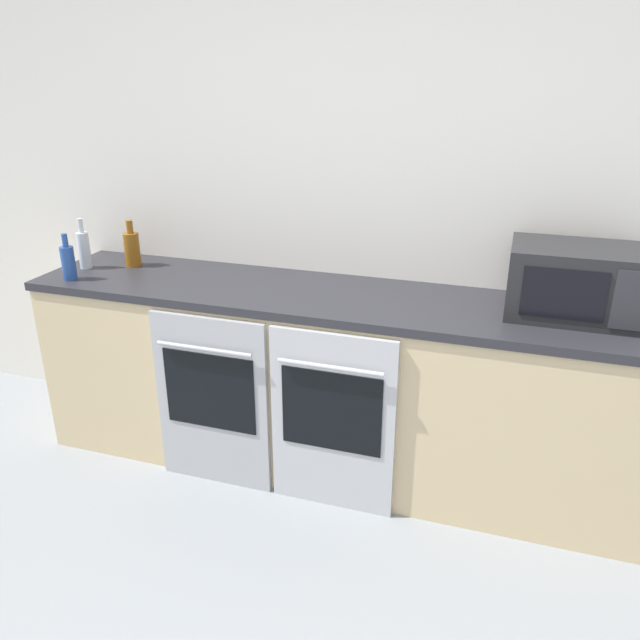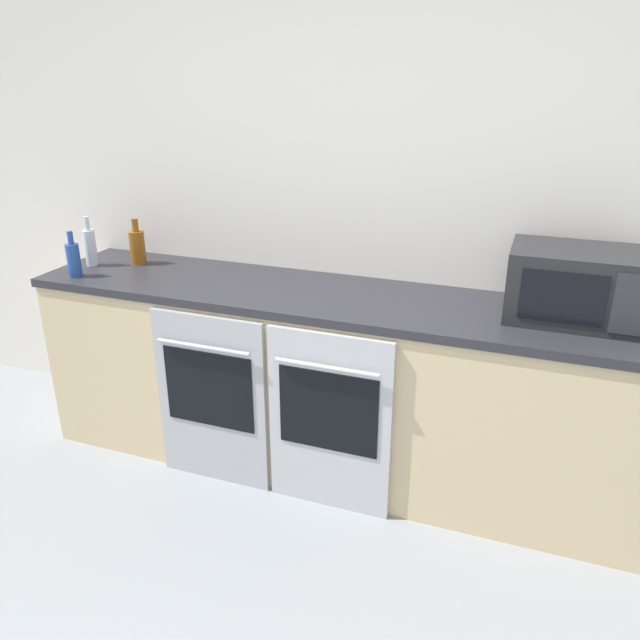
% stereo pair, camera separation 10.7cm
% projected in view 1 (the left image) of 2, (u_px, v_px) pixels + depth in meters
% --- Properties ---
extents(wall_back, '(10.00, 0.06, 2.60)m').
position_uv_depth(wall_back, '(368.00, 200.00, 3.00)').
color(wall_back, silver).
rests_on(wall_back, ground_plane).
extents(counter_back, '(3.09, 0.62, 0.93)m').
position_uv_depth(counter_back, '(347.00, 385.00, 3.02)').
color(counter_back, '#D1B789').
rests_on(counter_back, ground_plane).
extents(oven_left, '(0.57, 0.06, 0.87)m').
position_uv_depth(oven_left, '(212.00, 402.00, 2.92)').
color(oven_left, '#A8AAAF').
rests_on(oven_left, ground_plane).
extents(oven_right, '(0.57, 0.06, 0.87)m').
position_uv_depth(oven_right, '(332.00, 422.00, 2.75)').
color(oven_right, '#B7BABF').
rests_on(oven_right, ground_plane).
extents(microwave, '(0.52, 0.36, 0.30)m').
position_uv_depth(microwave, '(574.00, 282.00, 2.57)').
color(microwave, '#232326').
rests_on(microwave, counter_back).
extents(bottle_clear, '(0.06, 0.06, 0.26)m').
position_uv_depth(bottle_clear, '(84.00, 249.00, 3.20)').
color(bottle_clear, silver).
rests_on(bottle_clear, counter_back).
extents(bottle_amber, '(0.08, 0.08, 0.24)m').
position_uv_depth(bottle_amber, '(132.00, 248.00, 3.25)').
color(bottle_amber, '#8C5114').
rests_on(bottle_amber, counter_back).
extents(bottle_blue, '(0.07, 0.07, 0.23)m').
position_uv_depth(bottle_blue, '(68.00, 262.00, 3.03)').
color(bottle_blue, '#234793').
rests_on(bottle_blue, counter_back).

